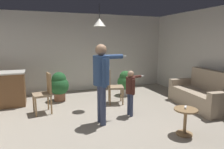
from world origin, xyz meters
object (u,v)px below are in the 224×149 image
at_px(side_table_by_couch, 185,118).
at_px(potted_plant_by_wall, 59,85).
at_px(spare_remote_on_table, 185,107).
at_px(person_child, 131,88).
at_px(dining_chair_by_counter, 113,85).
at_px(kitchen_counter, 1,89).
at_px(person_adult, 102,75).
at_px(potted_plant_corner, 125,82).
at_px(dining_chair_near_wall, 45,91).
at_px(couch_floral, 202,95).

xyz_separation_m(side_table_by_couch, potted_plant_by_wall, (-2.02, 3.09, 0.15)).
bearing_deg(side_table_by_couch, spare_remote_on_table, 64.45).
relative_size(person_child, potted_plant_by_wall, 1.26).
xyz_separation_m(dining_chair_by_counter, potted_plant_by_wall, (-1.41, 0.81, -0.07)).
bearing_deg(kitchen_counter, side_table_by_couch, -41.18).
distance_m(person_child, potted_plant_by_wall, 2.35).
height_order(person_adult, potted_plant_corner, person_adult).
bearing_deg(spare_remote_on_table, dining_chair_by_counter, 105.30).
relative_size(kitchen_counter, dining_chair_by_counter, 1.26).
bearing_deg(spare_remote_on_table, person_adult, 142.28).
bearing_deg(dining_chair_near_wall, potted_plant_corner, -81.49).
relative_size(side_table_by_couch, person_adult, 0.30).
bearing_deg(couch_floral, dining_chair_near_wall, 81.12).
relative_size(side_table_by_couch, potted_plant_corner, 0.64).
bearing_deg(potted_plant_by_wall, dining_chair_near_wall, -116.18).
xyz_separation_m(person_adult, potted_plant_corner, (1.42, 1.92, -0.62)).
distance_m(person_adult, dining_chair_near_wall, 1.68).
height_order(kitchen_counter, side_table_by_couch, kitchen_counter).
xyz_separation_m(kitchen_counter, person_adult, (2.23, -2.05, 0.59)).
relative_size(dining_chair_near_wall, potted_plant_corner, 1.24).
xyz_separation_m(person_child, potted_plant_corner, (0.63, 1.71, -0.24)).
xyz_separation_m(dining_chair_near_wall, potted_plant_corner, (2.55, 0.79, -0.10)).
xyz_separation_m(dining_chair_by_counter, spare_remote_on_table, (0.62, -2.26, -0.01)).
distance_m(kitchen_counter, person_child, 3.54).
xyz_separation_m(person_child, dining_chair_by_counter, (-0.06, 1.02, -0.14)).
bearing_deg(side_table_by_couch, dining_chair_by_counter, 104.79).
bearing_deg(dining_chair_by_counter, spare_remote_on_table, 29.99).
bearing_deg(dining_chair_by_counter, potted_plant_corner, 149.62).
height_order(kitchen_counter, person_adult, person_adult).
bearing_deg(potted_plant_corner, person_child, -110.34).
xyz_separation_m(kitchen_counter, potted_plant_by_wall, (1.54, -0.02, 0.00)).
relative_size(dining_chair_by_counter, potted_plant_corner, 1.24).
distance_m(person_child, potted_plant_corner, 1.84).
relative_size(kitchen_counter, side_table_by_couch, 2.42).
bearing_deg(dining_chair_near_wall, couch_floral, -112.92).
relative_size(person_adult, potted_plant_corner, 2.13).
relative_size(person_adult, potted_plant_by_wall, 1.98).
xyz_separation_m(dining_chair_by_counter, dining_chair_near_wall, (-1.85, -0.09, 0.00)).
height_order(kitchen_counter, person_child, person_child).
relative_size(couch_floral, potted_plant_by_wall, 2.15).
bearing_deg(person_child, kitchen_counter, -126.87).
bearing_deg(person_child, potted_plant_by_wall, -146.52).
distance_m(side_table_by_couch, dining_chair_by_counter, 2.38).
height_order(side_table_by_couch, person_child, person_child).
relative_size(couch_floral, dining_chair_by_counter, 1.87).
distance_m(person_adult, spare_remote_on_table, 1.77).
height_order(dining_chair_by_counter, dining_chair_near_wall, same).
bearing_deg(potted_plant_corner, side_table_by_couch, -91.75).
relative_size(person_adult, spare_remote_on_table, 13.27).
height_order(person_adult, person_child, person_adult).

